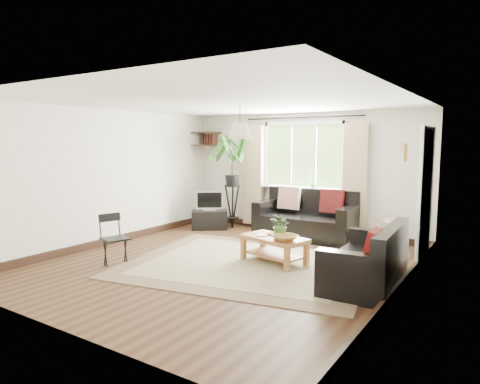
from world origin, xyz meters
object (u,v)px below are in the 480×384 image
Objects in this scene: sofa_right at (366,256)px; folding_chair at (115,240)px; tv_stand at (210,220)px; coffee_table at (274,250)px; sofa_back at (306,216)px; palm_stand at (232,181)px.

sofa_right is 3.59m from folding_chair.
tv_stand is 0.98× the size of folding_chair.
folding_chair is at bearing -145.21° from coffee_table.
sofa_right is (1.74, -2.02, -0.06)m from sofa_back.
palm_stand is 2.66× the size of folding_chair.
sofa_right is 0.80× the size of palm_stand.
palm_stand is at bearing 176.07° from sofa_back.
sofa_right is 1.48m from coffee_table.
palm_stand reaches higher than coffee_table.
palm_stand is (-1.73, 0.08, 0.56)m from sofa_back.
tv_stand is 0.94m from palm_stand.
sofa_back reaches higher than tv_stand.
tv_stand is at bearing 147.42° from coffee_table.
coffee_table is 2.39m from folding_chair.
sofa_back is 0.93× the size of palm_stand.
sofa_back is at bearing -142.30° from sofa_right.
sofa_right is 1.61× the size of coffee_table.
sofa_right reaches higher than tv_stand.
folding_chair is (-3.41, -1.12, 0.00)m from sofa_right.
sofa_right is 4.19m from tv_stand.
sofa_back is 2.66m from sofa_right.
palm_stand is 3.28m from folding_chair.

